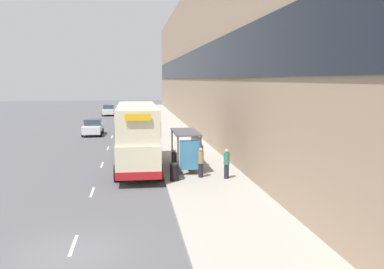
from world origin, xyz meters
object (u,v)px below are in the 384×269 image
(car_0, at_px, (134,113))
(pedestrian_1, at_px, (201,154))
(pedestrian_2, at_px, (201,162))
(litter_bin, at_px, (174,172))
(car_2, at_px, (142,129))
(car_3, at_px, (109,110))
(car_1, at_px, (93,127))
(pedestrian_3, at_px, (227,163))
(bus_shelter, at_px, (189,143))
(double_decker_bus_near, at_px, (137,136))
(pedestrian_at_shelter, at_px, (198,154))
(pedestrian_4, at_px, (174,161))

(car_0, distance_m, pedestrian_1, 37.67)
(pedestrian_2, distance_m, litter_bin, 1.82)
(car_2, relative_size, car_3, 0.94)
(car_1, distance_m, pedestrian_3, 24.63)
(car_0, bearing_deg, pedestrian_1, -83.38)
(bus_shelter, height_order, double_decker_bus_near, double_decker_bus_near)
(pedestrian_1, bearing_deg, car_2, 103.07)
(bus_shelter, distance_m, pedestrian_2, 2.45)
(car_2, xyz_separation_m, pedestrian_2, (3.12, -19.20, 0.17))
(bus_shelter, relative_size, pedestrian_1, 2.63)
(car_3, bearing_deg, bus_shelter, 99.48)
(bus_shelter, relative_size, pedestrian_at_shelter, 2.25)
(bus_shelter, height_order, car_0, bus_shelter)
(bus_shelter, distance_m, car_0, 38.70)
(car_2, bearing_deg, litter_bin, -85.77)
(pedestrian_at_shelter, xyz_separation_m, pedestrian_2, (-0.23, -2.59, -0.04))
(pedestrian_3, bearing_deg, car_3, 101.12)
(car_0, distance_m, pedestrian_3, 41.66)
(car_2, xyz_separation_m, pedestrian_4, (1.64, -18.11, 0.06))
(pedestrian_4, bearing_deg, litter_bin, -95.62)
(car_1, bearing_deg, car_0, -103.58)
(double_decker_bus_near, xyz_separation_m, car_1, (-4.59, 18.73, -1.43))
(litter_bin, bearing_deg, pedestrian_3, 2.54)
(car_1, xyz_separation_m, car_3, (0.29, 25.61, 0.02))
(double_decker_bus_near, height_order, pedestrian_2, double_decker_bus_near)
(pedestrian_at_shelter, height_order, pedestrian_1, pedestrian_at_shelter)
(bus_shelter, height_order, litter_bin, bus_shelter)
(pedestrian_3, distance_m, pedestrian_4, 3.36)
(car_1, bearing_deg, car_2, 150.94)
(pedestrian_at_shelter, relative_size, pedestrian_4, 1.19)
(car_0, relative_size, car_3, 0.93)
(litter_bin, bearing_deg, car_2, 94.23)
(car_0, bearing_deg, bus_shelter, -85.02)
(double_decker_bus_near, xyz_separation_m, car_3, (-4.29, 44.34, -1.42))
(car_1, height_order, pedestrian_1, pedestrian_1)
(pedestrian_at_shelter, bearing_deg, pedestrian_3, -68.41)
(double_decker_bus_near, relative_size, pedestrian_1, 6.44)
(bus_shelter, height_order, pedestrian_3, bus_shelter)
(car_3, bearing_deg, pedestrian_4, 97.99)
(car_1, bearing_deg, pedestrian_1, 115.36)
(pedestrian_1, height_order, pedestrian_2, pedestrian_2)
(car_0, height_order, pedestrian_3, pedestrian_3)
(car_1, xyz_separation_m, pedestrian_4, (6.83, -20.99, 0.09))
(car_2, relative_size, litter_bin, 4.05)
(car_2, xyz_separation_m, litter_bin, (1.47, -19.86, -0.21))
(car_2, height_order, pedestrian_2, pedestrian_2)
(bus_shelter, bearing_deg, car_1, 111.69)
(car_2, height_order, litter_bin, car_2)
(double_decker_bus_near, height_order, car_3, double_decker_bus_near)
(car_1, xyz_separation_m, litter_bin, (6.66, -22.74, -0.18))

